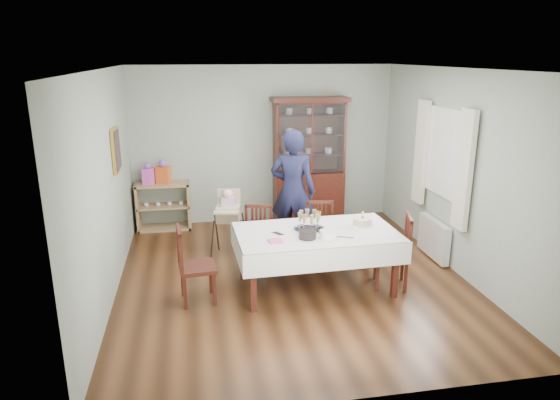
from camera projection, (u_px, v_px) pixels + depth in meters
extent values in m
plane|color=#593319|center=(292.00, 277.00, 6.66)|extent=(5.00, 5.00, 0.00)
plane|color=#9EAA99|center=(264.00, 145.00, 8.64)|extent=(4.50, 0.00, 4.50)
plane|color=#9EAA99|center=(106.00, 187.00, 5.90)|extent=(0.00, 5.00, 5.00)
plane|color=#9EAA99|center=(457.00, 172.00, 6.66)|extent=(0.00, 5.00, 5.00)
plane|color=white|center=(293.00, 69.00, 5.90)|extent=(5.00, 5.00, 0.00)
cube|color=#461B11|center=(316.00, 235.00, 6.17)|extent=(1.93, 1.11, 0.06)
cube|color=beige|center=(317.00, 232.00, 6.16)|extent=(2.03, 1.21, 0.01)
cube|color=#461B11|center=(308.00, 196.00, 8.80)|extent=(1.20, 0.45, 0.90)
cube|color=white|center=(312.00, 139.00, 8.32)|extent=(1.12, 0.01, 1.16)
cube|color=#461B11|center=(310.00, 99.00, 8.32)|extent=(1.30, 0.48, 0.07)
cube|color=tan|center=(165.00, 227.00, 8.52)|extent=(0.90, 0.38, 0.04)
cube|color=tan|center=(164.00, 206.00, 8.41)|extent=(0.90, 0.38, 0.03)
cube|color=tan|center=(162.00, 184.00, 8.30)|extent=(0.90, 0.38, 0.04)
cube|color=tan|center=(138.00, 207.00, 8.34)|extent=(0.04, 0.38, 0.80)
cube|color=tan|center=(189.00, 205.00, 8.48)|extent=(0.04, 0.38, 0.80)
cube|color=gold|center=(116.00, 150.00, 6.58)|extent=(0.04, 0.48, 0.58)
cube|color=white|center=(446.00, 153.00, 6.88)|extent=(0.04, 1.02, 1.22)
cube|color=silver|center=(464.00, 170.00, 6.32)|extent=(0.07, 0.30, 1.55)
cube|color=silver|center=(421.00, 152.00, 7.49)|extent=(0.07, 0.30, 1.55)
cube|color=white|center=(434.00, 238.00, 7.23)|extent=(0.10, 0.80, 0.55)
cube|color=#461B11|center=(257.00, 242.00, 6.78)|extent=(0.48, 0.48, 0.05)
cube|color=#461B11|center=(259.00, 221.00, 6.88)|extent=(0.38, 0.13, 0.47)
cube|color=#461B11|center=(321.00, 238.00, 6.95)|extent=(0.44, 0.44, 0.05)
cube|color=#461B11|center=(320.00, 217.00, 7.05)|extent=(0.38, 0.07, 0.47)
cube|color=#461B11|center=(197.00, 267.00, 5.92)|extent=(0.46, 0.46, 0.05)
cube|color=#461B11|center=(180.00, 249.00, 5.80)|extent=(0.08, 0.41, 0.50)
cube|color=#461B11|center=(391.00, 254.00, 6.32)|extent=(0.53, 0.53, 0.05)
cube|color=#461B11|center=(408.00, 235.00, 6.23)|extent=(0.15, 0.40, 0.50)
imported|color=black|center=(293.00, 191.00, 7.37)|extent=(0.79, 0.67, 1.84)
cube|color=tan|center=(228.00, 213.00, 7.24)|extent=(0.38, 0.35, 0.23)
cube|color=tan|center=(228.00, 201.00, 7.18)|extent=(0.34, 0.12, 0.27)
cube|color=tan|center=(228.00, 208.00, 7.22)|extent=(0.38, 0.22, 0.03)
cube|color=#BFA0C3|center=(228.00, 203.00, 7.19)|extent=(0.20, 0.17, 0.18)
sphere|color=beige|center=(228.00, 194.00, 7.16)|extent=(0.15, 0.15, 0.15)
cylinder|color=silver|center=(309.00, 230.00, 6.21)|extent=(0.39, 0.39, 0.01)
torus|color=silver|center=(309.00, 229.00, 6.21)|extent=(0.39, 0.39, 0.02)
cylinder|color=white|center=(362.00, 225.00, 6.38)|extent=(0.27, 0.27, 0.02)
cylinder|color=brown|center=(362.00, 221.00, 6.36)|extent=(0.24, 0.24, 0.08)
cylinder|color=silver|center=(363.00, 218.00, 6.35)|extent=(0.24, 0.24, 0.01)
cylinder|color=#F24C4C|center=(363.00, 215.00, 6.34)|extent=(0.01, 0.01, 0.07)
sphere|color=yellow|center=(363.00, 212.00, 6.33)|extent=(0.02, 0.02, 0.02)
cylinder|color=black|center=(307.00, 234.00, 5.92)|extent=(0.27, 0.27, 0.10)
cylinder|color=white|center=(328.00, 234.00, 5.94)|extent=(0.23, 0.23, 0.09)
cube|color=#DF52B3|center=(275.00, 241.00, 5.82)|extent=(0.17, 0.17, 0.02)
cube|color=silver|center=(342.00, 237.00, 5.96)|extent=(0.28, 0.13, 0.01)
cube|color=#DF52B3|center=(149.00, 176.00, 8.21)|extent=(0.21, 0.15, 0.27)
sphere|color=#E533B2|center=(148.00, 166.00, 8.16)|extent=(0.11, 0.11, 0.11)
cube|color=#DE5D23|center=(163.00, 175.00, 8.24)|extent=(0.26, 0.22, 0.29)
sphere|color=#E533B2|center=(163.00, 163.00, 8.19)|extent=(0.13, 0.13, 0.13)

